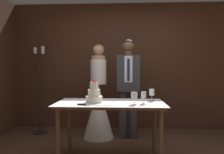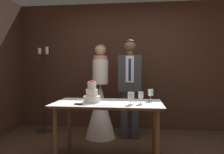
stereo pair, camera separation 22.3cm
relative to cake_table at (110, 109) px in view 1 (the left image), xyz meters
The scene contains 10 objects.
wall_back 1.77m from the cake_table, 82.15° to the left, with size 4.87×0.12×2.57m, color #472B1E.
cake_table is the anchor object (origin of this frame).
tiered_cake 0.29m from the cake_table, behind, with size 0.22×0.22×0.30m.
cake_knife 0.38m from the cake_table, 136.29° to the right, with size 0.42×0.03×0.02m.
wine_glass_near 0.41m from the cake_table, 27.43° to the right, with size 0.08×0.08×0.16m.
wine_glass_middle 0.64m from the cake_table, 16.43° to the left, with size 0.07×0.07×0.17m.
wine_glass_far 0.49m from the cake_table, 13.07° to the right, with size 0.07×0.07×0.16m.
bride 0.97m from the cake_table, 105.79° to the left, with size 0.54×0.54×1.66m.
groom 1.01m from the cake_table, 74.21° to the left, with size 0.39×0.25×1.75m.
candle_stand 1.84m from the cake_table, 140.83° to the left, with size 0.28×0.28×1.66m.
Camera 1 is at (-0.06, -2.60, 1.24)m, focal length 35.00 mm.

